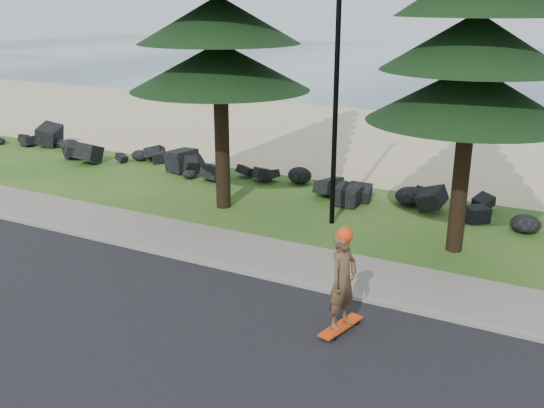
# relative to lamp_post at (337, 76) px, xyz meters

# --- Properties ---
(ground) EXTENTS (160.00, 160.00, 0.00)m
(ground) POSITION_rel_lamp_post_xyz_m (0.00, -3.20, -4.13)
(ground) COLOR #245319
(ground) RESTS_ON ground
(road) EXTENTS (160.00, 7.00, 0.02)m
(road) POSITION_rel_lamp_post_xyz_m (0.00, -7.70, -4.12)
(road) COLOR black
(road) RESTS_ON ground
(kerb) EXTENTS (160.00, 0.20, 0.10)m
(kerb) POSITION_rel_lamp_post_xyz_m (0.00, -4.10, -4.08)
(kerb) COLOR gray
(kerb) RESTS_ON ground
(sidewalk) EXTENTS (160.00, 2.00, 0.08)m
(sidewalk) POSITION_rel_lamp_post_xyz_m (0.00, -3.00, -4.09)
(sidewalk) COLOR slate
(sidewalk) RESTS_ON ground
(beach_sand) EXTENTS (160.00, 15.00, 0.01)m
(beach_sand) POSITION_rel_lamp_post_xyz_m (0.00, 11.30, -4.13)
(beach_sand) COLOR tan
(beach_sand) RESTS_ON ground
(ocean) EXTENTS (160.00, 58.00, 0.01)m
(ocean) POSITION_rel_lamp_post_xyz_m (0.00, 47.80, -4.13)
(ocean) COLOR #3E5D76
(ocean) RESTS_ON ground
(seawall_boulders) EXTENTS (60.00, 2.40, 1.10)m
(seawall_boulders) POSITION_rel_lamp_post_xyz_m (0.00, 2.40, -4.13)
(seawall_boulders) COLOR black
(seawall_boulders) RESTS_ON ground
(lamp_post) EXTENTS (0.25, 0.14, 8.14)m
(lamp_post) POSITION_rel_lamp_post_xyz_m (0.00, 0.00, 0.00)
(lamp_post) COLOR black
(lamp_post) RESTS_ON ground
(skateboarder) EXTENTS (0.61, 1.17, 2.11)m
(skateboarder) POSITION_rel_lamp_post_xyz_m (2.44, -5.48, -3.07)
(skateboarder) COLOR #DB3F0C
(skateboarder) RESTS_ON ground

